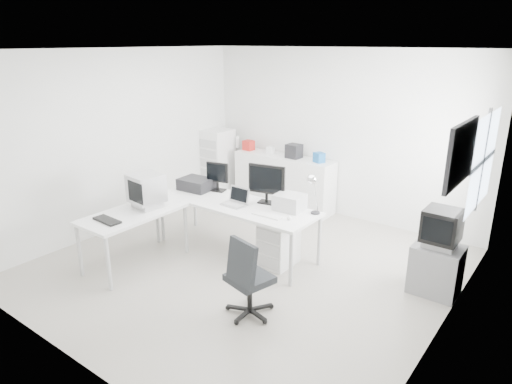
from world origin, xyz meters
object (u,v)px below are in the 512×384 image
Objects in this scene: main_desk at (236,227)px; drawer_pedestal at (279,244)px; crt_tv at (442,229)px; laptop at (234,199)px; filing_cabinet at (218,163)px; laser_printer at (290,202)px; office_chair at (250,275)px; sideboard at (284,182)px; tv_cabinet at (436,269)px; crt_monitor at (146,190)px; lcd_monitor_large at (267,184)px; side_desk at (135,238)px; lcd_monitor_small at (217,177)px; inkjet_printer at (196,184)px.

drawer_pedestal is at bearing 4.09° from main_desk.
crt_tv is (2.62, 0.57, 0.45)m from main_desk.
filing_cabinet is (-1.93, 1.87, -0.20)m from laptop.
laptop is at bearing -158.86° from laser_printer.
office_chair is 3.51m from sideboard.
sideboard is (-3.12, 1.41, 0.17)m from tv_cabinet.
crt_tv is at bearing -14.92° from filing_cabinet.
crt_tv reaches higher than laser_printer.
crt_monitor is (-1.55, -0.90, 0.70)m from drawer_pedestal.
filing_cabinet is (-2.58, 1.72, 0.35)m from drawer_pedestal.
lcd_monitor_large is at bearing 35.54° from main_desk.
sideboard reaches higher than main_desk.
crt_monitor is (-1.20, -1.10, -0.03)m from lcd_monitor_large.
lcd_monitor_large is 1.67m from office_chair.
sideboard is at bearing 104.26° from main_desk.
crt_monitor is 2.05m from office_chair.
laser_printer is 0.29× the size of filing_cabinet.
lcd_monitor_large is 0.44m from laser_printer.
laser_printer is 1.98m from tv_cabinet.
crt_tv is at bearing 12.33° from main_desk.
tv_cabinet is at bearing 7.24° from laser_printer.
drawer_pedestal is 1.08× the size of lcd_monitor_large.
side_desk is 3.22× the size of lcd_monitor_small.
lcd_monitor_large is at bearing 48.37° from side_desk.
sideboard is (0.35, 3.09, 0.10)m from side_desk.
crt_monitor is (0.00, -0.95, 0.16)m from inkjet_printer.
side_desk is 1.29m from inkjet_printer.
sideboard is (-1.62, 3.12, -0.01)m from office_chair.
sideboard is (-0.55, 2.09, -0.38)m from laptop.
office_chair is (0.42, -1.18, 0.18)m from drawer_pedestal.
office_chair is at bearing -36.09° from inkjet_printer.
main_desk is at bearing -155.90° from lcd_monitor_large.
lcd_monitor_large is 0.92× the size of tv_cabinet.
lcd_monitor_small is at bearing -174.20° from tv_cabinet.
laptop is at bearing -44.04° from filing_cabinet.
filing_cabinet reaches higher than office_chair.
inkjet_printer is 1.95m from sideboard.
inkjet_printer is 1.22m from lcd_monitor_large.
laser_printer is 0.74× the size of crt_tv.
crt_tv is at bearing -3.35° from lcd_monitor_large.
laser_printer is at bearing -15.72° from lcd_monitor_large.
crt_monitor is (0.00, 0.25, 0.62)m from side_desk.
filing_cabinet is (-1.03, 2.62, -0.35)m from crt_monitor.
tv_cabinet is (3.47, 1.42, -0.70)m from crt_monitor.
lcd_monitor_small is at bearing -174.20° from crt_tv.
drawer_pedestal is at bearing 123.57° from office_chair.
laptop is 2.65m from crt_tv.
office_chair is (1.12, -1.13, 0.11)m from main_desk.
drawer_pedestal is at bearing -33.66° from filing_cabinet.
tv_cabinet is (2.27, 0.32, -0.73)m from lcd_monitor_large.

